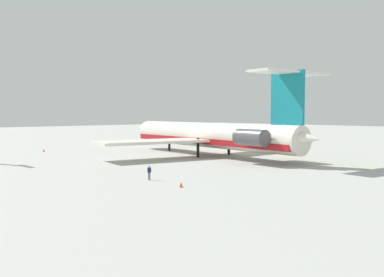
{
  "coord_description": "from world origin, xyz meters",
  "views": [
    {
      "loc": [
        -52.87,
        61.19,
        7.51
      ],
      "look_at": [
        1.63,
        11.51,
        3.15
      ],
      "focal_mm": 41.05,
      "sensor_mm": 36.0,
      "label": 1
    }
  ],
  "objects_px": {
    "ground_crew_portside": "(149,171)",
    "safety_cone_nose": "(44,150)",
    "main_jetliner": "(214,135)",
    "safety_cone_wingtip": "(181,185)",
    "ground_crew_near_tail": "(241,140)",
    "ground_crew_near_nose": "(224,139)"
  },
  "relations": [
    {
      "from": "safety_cone_nose",
      "to": "ground_crew_portside",
      "type": "bearing_deg",
      "value": 171.36
    },
    {
      "from": "ground_crew_near_tail",
      "to": "safety_cone_wingtip",
      "type": "height_order",
      "value": "ground_crew_near_tail"
    },
    {
      "from": "ground_crew_near_nose",
      "to": "safety_cone_nose",
      "type": "height_order",
      "value": "ground_crew_near_nose"
    },
    {
      "from": "ground_crew_near_nose",
      "to": "safety_cone_nose",
      "type": "xyz_separation_m",
      "value": [
        7.75,
        42.39,
        -0.78
      ]
    },
    {
      "from": "main_jetliner",
      "to": "ground_crew_near_nose",
      "type": "xyz_separation_m",
      "value": [
        20.68,
        -24.47,
        -2.61
      ]
    },
    {
      "from": "ground_crew_near_nose",
      "to": "ground_crew_near_tail",
      "type": "distance_m",
      "value": 4.59
    },
    {
      "from": "main_jetliner",
      "to": "safety_cone_wingtip",
      "type": "bearing_deg",
      "value": 134.4
    },
    {
      "from": "safety_cone_wingtip",
      "to": "ground_crew_near_tail",
      "type": "bearing_deg",
      "value": -54.29
    },
    {
      "from": "ground_crew_portside",
      "to": "safety_cone_nose",
      "type": "distance_m",
      "value": 43.06
    },
    {
      "from": "ground_crew_near_nose",
      "to": "ground_crew_portside",
      "type": "relative_size",
      "value": 1.0
    },
    {
      "from": "ground_crew_near_nose",
      "to": "ground_crew_near_tail",
      "type": "height_order",
      "value": "ground_crew_near_nose"
    },
    {
      "from": "main_jetliner",
      "to": "safety_cone_nose",
      "type": "distance_m",
      "value": 33.77
    },
    {
      "from": "safety_cone_nose",
      "to": "main_jetliner",
      "type": "bearing_deg",
      "value": -147.77
    },
    {
      "from": "ground_crew_near_tail",
      "to": "safety_cone_wingtip",
      "type": "distance_m",
      "value": 62.44
    },
    {
      "from": "ground_crew_near_tail",
      "to": "ground_crew_portside",
      "type": "bearing_deg",
      "value": -17.87
    },
    {
      "from": "main_jetliner",
      "to": "safety_cone_wingtip",
      "type": "distance_m",
      "value": 32.22
    },
    {
      "from": "ground_crew_portside",
      "to": "safety_cone_nose",
      "type": "xyz_separation_m",
      "value": [
        42.57,
        -6.47,
        -0.78
      ]
    },
    {
      "from": "main_jetliner",
      "to": "ground_crew_near_tail",
      "type": "bearing_deg",
      "value": -52.29
    },
    {
      "from": "main_jetliner",
      "to": "ground_crew_near_tail",
      "type": "xyz_separation_m",
      "value": [
        16.29,
        -25.78,
        -2.62
      ]
    },
    {
      "from": "safety_cone_nose",
      "to": "safety_cone_wingtip",
      "type": "distance_m",
      "value": 49.08
    },
    {
      "from": "main_jetliner",
      "to": "safety_cone_nose",
      "type": "height_order",
      "value": "main_jetliner"
    },
    {
      "from": "main_jetliner",
      "to": "ground_crew_portside",
      "type": "relative_size",
      "value": 27.78
    }
  ]
}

